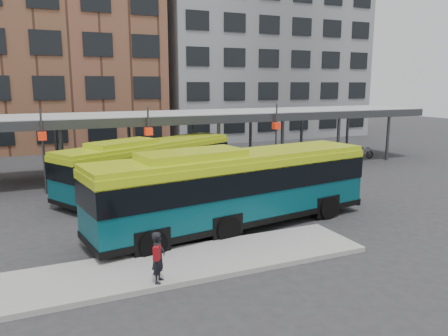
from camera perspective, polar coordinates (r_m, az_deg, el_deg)
ground at (r=19.93m, az=6.01°, el=-7.08°), size 120.00×120.00×0.00m
boarding_island at (r=15.24m, az=-6.72°, el=-12.54°), size 14.00×3.00×0.18m
canopy at (r=30.84m, az=-6.00°, el=6.71°), size 40.00×6.53×4.80m
building_brick at (r=48.64m, az=-25.34°, el=15.64°), size 26.00×14.00×22.00m
building_grey at (r=54.85m, az=4.03°, el=14.92°), size 24.00×14.00×20.00m
bus_front at (r=18.71m, az=1.44°, el=-2.37°), size 13.08×4.63×3.53m
bus_rear at (r=25.42m, az=-9.73°, el=0.56°), size 11.24×7.43×3.15m
pedestrian at (r=13.61m, az=-8.56°, el=-11.41°), size 0.63×0.70×1.60m
bike_rack at (r=37.03m, az=14.69°, el=1.75°), size 6.54×1.49×1.01m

